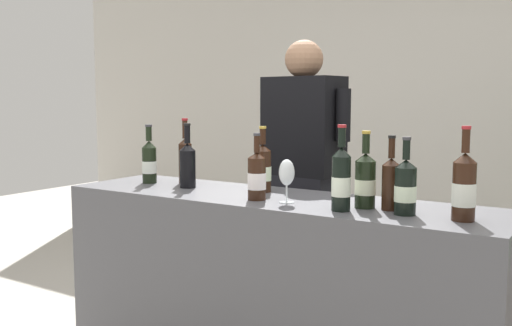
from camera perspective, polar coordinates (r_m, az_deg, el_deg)
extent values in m
cube|color=beige|center=(5.03, 17.32, 6.55)|extent=(8.00, 0.10, 2.80)
cube|color=#4C4C51|center=(2.77, 1.68, -12.62)|extent=(2.10, 0.55, 0.91)
cylinder|color=black|center=(2.94, -6.70, -0.60)|extent=(0.08, 0.08, 0.19)
cone|color=black|center=(2.93, -6.73, 1.57)|extent=(0.08, 0.08, 0.04)
cylinder|color=black|center=(2.93, -6.75, 2.79)|extent=(0.03, 0.03, 0.09)
cylinder|color=black|center=(2.93, -6.76, 3.77)|extent=(0.03, 0.03, 0.01)
cylinder|color=black|center=(2.26, 19.68, -2.66)|extent=(0.08, 0.08, 0.22)
cone|color=black|center=(2.25, 19.80, 0.50)|extent=(0.08, 0.08, 0.04)
cylinder|color=black|center=(2.24, 19.86, 2.04)|extent=(0.03, 0.03, 0.09)
cylinder|color=maroon|center=(2.24, 19.90, 3.29)|extent=(0.03, 0.03, 0.01)
cylinder|color=silver|center=(2.26, 19.67, -2.93)|extent=(0.09, 0.09, 0.08)
cylinder|color=black|center=(3.14, -10.39, -0.23)|extent=(0.08, 0.08, 0.19)
cone|color=black|center=(3.13, -10.44, 1.81)|extent=(0.08, 0.08, 0.04)
cylinder|color=black|center=(3.12, -10.46, 2.82)|extent=(0.03, 0.03, 0.07)
cylinder|color=#333338|center=(3.12, -10.47, 3.62)|extent=(0.04, 0.04, 0.01)
cylinder|color=white|center=(3.14, -10.39, -0.40)|extent=(0.08, 0.08, 0.06)
cylinder|color=black|center=(2.57, 0.08, -1.57)|extent=(0.08, 0.08, 0.19)
cone|color=black|center=(2.56, 0.08, 0.78)|extent=(0.08, 0.08, 0.03)
cylinder|color=black|center=(2.55, 0.08, 1.87)|extent=(0.03, 0.03, 0.07)
cylinder|color=#333338|center=(2.55, 0.08, 2.82)|extent=(0.03, 0.03, 0.01)
cylinder|color=white|center=(2.57, 0.08, -1.78)|extent=(0.08, 0.08, 0.07)
cylinder|color=black|center=(3.09, -6.93, -0.08)|extent=(0.07, 0.07, 0.21)
cone|color=black|center=(3.08, -6.96, 2.13)|extent=(0.07, 0.07, 0.03)
cylinder|color=black|center=(3.07, -6.98, 3.28)|extent=(0.03, 0.03, 0.09)
cylinder|color=maroon|center=(3.07, -6.99, 4.26)|extent=(0.03, 0.03, 0.01)
cylinder|color=black|center=(2.42, 10.64, -2.09)|extent=(0.08, 0.08, 0.19)
cone|color=black|center=(2.41, 10.69, 0.55)|extent=(0.08, 0.08, 0.03)
cylinder|color=black|center=(2.40, 10.72, 1.88)|extent=(0.03, 0.03, 0.08)
cylinder|color=#B79333|center=(2.40, 10.74, 2.97)|extent=(0.04, 0.04, 0.01)
cylinder|color=silver|center=(2.42, 10.63, -2.31)|extent=(0.09, 0.09, 0.06)
cylinder|color=black|center=(2.40, 13.05, -2.37)|extent=(0.07, 0.07, 0.18)
cone|color=black|center=(2.38, 13.12, 0.12)|extent=(0.07, 0.07, 0.03)
cylinder|color=black|center=(2.38, 13.15, 1.42)|extent=(0.03, 0.03, 0.08)
cylinder|color=black|center=(2.38, 13.18, 2.52)|extent=(0.03, 0.03, 0.01)
cylinder|color=black|center=(2.31, 14.40, -2.69)|extent=(0.08, 0.08, 0.18)
cone|color=black|center=(2.30, 14.48, -0.06)|extent=(0.08, 0.08, 0.03)
cylinder|color=black|center=(2.29, 14.51, 1.26)|extent=(0.03, 0.03, 0.08)
cylinder|color=#333338|center=(2.29, 14.54, 2.34)|extent=(0.03, 0.03, 0.01)
cylinder|color=silver|center=(2.32, 14.40, -2.92)|extent=(0.08, 0.08, 0.06)
cylinder|color=black|center=(2.79, 0.66, -0.83)|extent=(0.08, 0.08, 0.20)
cone|color=black|center=(2.78, 0.66, 1.52)|extent=(0.08, 0.08, 0.03)
cylinder|color=black|center=(2.77, 0.66, 2.61)|extent=(0.03, 0.03, 0.07)
cylinder|color=#B79333|center=(2.77, 0.66, 3.50)|extent=(0.03, 0.03, 0.01)
cylinder|color=silver|center=(2.79, 0.66, -1.03)|extent=(0.08, 0.08, 0.07)
cylinder|color=black|center=(2.34, 8.33, -2.03)|extent=(0.08, 0.08, 0.22)
cone|color=black|center=(2.33, 8.38, 1.09)|extent=(0.08, 0.08, 0.04)
cylinder|color=black|center=(2.32, 8.40, 2.50)|extent=(0.03, 0.03, 0.08)
cylinder|color=maroon|center=(2.32, 8.42, 3.60)|extent=(0.03, 0.03, 0.01)
cylinder|color=silver|center=(2.34, 8.33, -2.29)|extent=(0.08, 0.08, 0.08)
cylinder|color=silver|center=(2.51, 3.01, -3.87)|extent=(0.07, 0.07, 0.00)
cylinder|color=silver|center=(2.51, 3.01, -2.96)|extent=(0.01, 0.01, 0.08)
ellipsoid|color=silver|center=(2.49, 3.03, -0.93)|extent=(0.07, 0.07, 0.11)
ellipsoid|color=maroon|center=(2.50, 3.02, -1.38)|extent=(0.05, 0.05, 0.04)
cube|color=black|center=(3.41, 4.55, -8.89)|extent=(0.41, 0.28, 0.93)
cube|color=black|center=(3.29, 4.67, 3.62)|extent=(0.46, 0.29, 0.55)
sphere|color=#8C664C|center=(3.29, 4.73, 10.09)|extent=(0.21, 0.21, 0.21)
cylinder|color=black|center=(3.15, 8.53, 4.65)|extent=(0.08, 0.08, 0.28)
cylinder|color=black|center=(3.44, 1.15, 4.85)|extent=(0.08, 0.08, 0.28)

